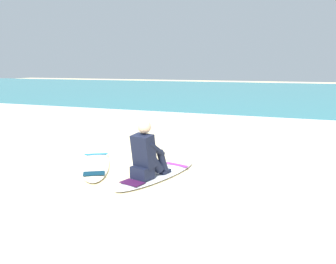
# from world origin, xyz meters

# --- Properties ---
(ground_plane) EXTENTS (80.00, 80.00, 0.00)m
(ground_plane) POSITION_xyz_m (0.00, 0.00, 0.00)
(ground_plane) COLOR beige
(sea) EXTENTS (80.00, 28.00, 0.10)m
(sea) POSITION_xyz_m (0.00, 20.00, 0.05)
(sea) COLOR teal
(sea) RESTS_ON ground
(breaking_foam) EXTENTS (80.00, 0.90, 0.11)m
(breaking_foam) POSITION_xyz_m (0.00, 6.30, 0.06)
(breaking_foam) COLOR white
(breaking_foam) RESTS_ON ground
(surfboard_main) EXTENTS (1.01, 2.14, 0.08)m
(surfboard_main) POSITION_xyz_m (0.58, -0.53, 0.04)
(surfboard_main) COLOR silver
(surfboard_main) RESTS_ON ground
(surfer_seated) EXTENTS (0.51, 0.76, 0.95)m
(surfer_seated) POSITION_xyz_m (0.51, -0.82, 0.44)
(surfer_seated) COLOR black
(surfer_seated) RESTS_ON surfboard_main
(surfboard_spare_near) EXTENTS (1.62, 2.18, 0.08)m
(surfboard_spare_near) POSITION_xyz_m (-0.79, -0.38, 0.04)
(surfboard_spare_near) COLOR #EFE5C6
(surfboard_spare_near) RESTS_ON ground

